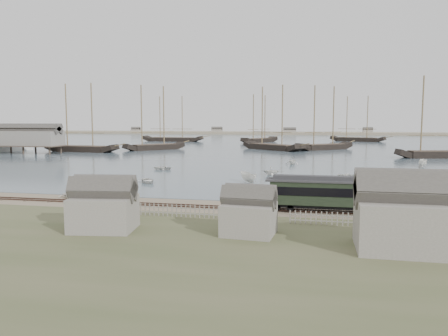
# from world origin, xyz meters

# --- Properties ---
(ground) EXTENTS (600.00, 600.00, 0.00)m
(ground) POSITION_xyz_m (0.00, 0.00, 0.00)
(ground) COLOR gray
(ground) RESTS_ON ground
(harbor_water) EXTENTS (600.00, 336.00, 0.06)m
(harbor_water) POSITION_xyz_m (0.00, 170.00, 0.03)
(harbor_water) COLOR #475B66
(harbor_water) RESTS_ON ground
(rail_track) EXTENTS (120.00, 1.80, 0.16)m
(rail_track) POSITION_xyz_m (0.00, -2.00, 0.04)
(rail_track) COLOR #3E2922
(rail_track) RESTS_ON ground
(picket_fence_west) EXTENTS (19.00, 0.10, 1.20)m
(picket_fence_west) POSITION_xyz_m (-6.50, -7.00, 0.00)
(picket_fence_west) COLOR gray
(picket_fence_west) RESTS_ON ground
(picket_fence_east) EXTENTS (15.00, 0.10, 1.20)m
(picket_fence_east) POSITION_xyz_m (12.50, -7.50, 0.00)
(picket_fence_east) COLOR gray
(picket_fence_east) RESTS_ON ground
(shed_left) EXTENTS (5.00, 4.00, 4.10)m
(shed_left) POSITION_xyz_m (-10.00, -13.00, 0.00)
(shed_left) COLOR gray
(shed_left) RESTS_ON ground
(shed_mid) EXTENTS (4.00, 3.50, 3.60)m
(shed_mid) POSITION_xyz_m (2.00, -12.00, 0.00)
(shed_mid) COLOR gray
(shed_mid) RESTS_ON ground
(shed_right) EXTENTS (6.00, 5.00, 5.10)m
(shed_right) POSITION_xyz_m (13.00, -14.00, 0.00)
(shed_right) COLOR gray
(shed_right) RESTS_ON ground
(far_spit) EXTENTS (500.00, 20.00, 1.80)m
(far_spit) POSITION_xyz_m (0.00, 250.00, 0.00)
(far_spit) COLOR tan
(far_spit) RESTS_ON ground
(passenger_coach) EXTENTS (12.89, 2.49, 3.13)m
(passenger_coach) POSITION_xyz_m (8.72, -2.00, 1.99)
(passenger_coach) COLOR black
(passenger_coach) RESTS_ON ground
(beached_dinghy) EXTENTS (3.96, 4.15, 0.70)m
(beached_dinghy) POSITION_xyz_m (-20.83, 0.06, 0.35)
(beached_dinghy) COLOR silver
(beached_dinghy) RESTS_ON ground
(rowboat_0) EXTENTS (4.29, 4.15, 0.72)m
(rowboat_0) POSITION_xyz_m (-16.75, 13.52, 0.42)
(rowboat_0) COLOR silver
(rowboat_0) RESTS_ON harbor_water
(rowboat_1) EXTENTS (2.61, 2.95, 1.45)m
(rowboat_1) POSITION_xyz_m (-0.01, 26.40, 0.79)
(rowboat_1) COLOR silver
(rowboat_1) RESTS_ON harbor_water
(rowboat_2) EXTENTS (4.12, 3.56, 1.54)m
(rowboat_2) POSITION_xyz_m (-2.50, 16.87, 0.83)
(rowboat_2) COLOR silver
(rowboat_2) RESTS_ON harbor_water
(rowboat_3) EXTENTS (2.54, 3.45, 0.70)m
(rowboat_3) POSITION_xyz_m (12.29, 25.68, 0.41)
(rowboat_3) COLOR silver
(rowboat_3) RESTS_ON harbor_water
(rowboat_5) EXTENTS (4.17, 2.54, 1.51)m
(rowboat_5) POSITION_xyz_m (27.67, 45.30, 0.82)
(rowboat_5) COLOR silver
(rowboat_5) RESTS_ON harbor_water
(rowboat_6) EXTENTS (3.14, 3.93, 0.73)m
(rowboat_6) POSITION_xyz_m (-20.70, 30.32, 0.42)
(rowboat_6) COLOR silver
(rowboat_6) RESTS_ON harbor_water
(rowboat_7) EXTENTS (3.60, 3.27, 1.64)m
(rowboat_7) POSITION_xyz_m (2.45, 45.15, 0.88)
(rowboat_7) COLOR silver
(rowboat_7) RESTS_ON harbor_water
(rowboat_8) EXTENTS (3.74, 3.72, 1.49)m
(rowboat_8) POSITION_xyz_m (23.71, 16.30, 0.81)
(rowboat_8) COLOR silver
(rowboat_8) RESTS_ON harbor_water
(schooner_0) EXTENTS (23.23, 7.73, 20.00)m
(schooner_0) POSITION_xyz_m (-60.07, 70.64, 10.06)
(schooner_0) COLOR black
(schooner_0) RESTS_ON harbor_water
(schooner_1) EXTENTS (16.55, 18.13, 20.00)m
(schooner_1) POSITION_xyz_m (-42.15, 82.99, 10.06)
(schooner_1) COLOR black
(schooner_1) RESTS_ON harbor_water
(schooner_2) EXTENTS (21.46, 19.96, 20.00)m
(schooner_2) POSITION_xyz_m (-6.04, 90.81, 10.06)
(schooner_2) COLOR black
(schooner_2) RESTS_ON harbor_water
(schooner_3) EXTENTS (18.56, 17.45, 20.00)m
(schooner_3) POSITION_xyz_m (9.78, 94.84, 10.06)
(schooner_3) COLOR black
(schooner_3) RESTS_ON harbor_water
(schooner_4) EXTENTS (20.28, 8.94, 20.00)m
(schooner_4) POSITION_xyz_m (36.23, 68.85, 10.06)
(schooner_4) COLOR black
(schooner_4) RESTS_ON harbor_water
(schooner_6) EXTENTS (27.80, 8.17, 20.00)m
(schooner_6) POSITION_xyz_m (-55.01, 138.76, 10.06)
(schooner_6) COLOR black
(schooner_6) RESTS_ON harbor_water
(schooner_7) EXTENTS (14.56, 20.61, 20.00)m
(schooner_7) POSITION_xyz_m (-15.98, 137.17, 10.06)
(schooner_7) COLOR black
(schooner_7) RESTS_ON harbor_water
(schooner_8) EXTENTS (23.84, 14.43, 20.00)m
(schooner_8) POSITION_xyz_m (25.09, 154.33, 10.06)
(schooner_8) COLOR black
(schooner_8) RESTS_ON harbor_water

